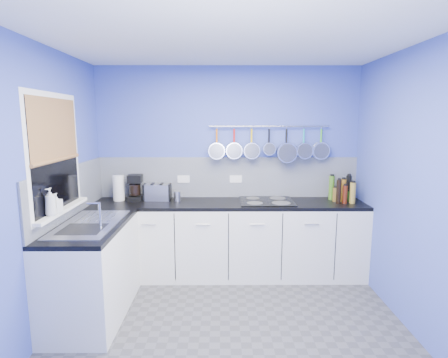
{
  "coord_description": "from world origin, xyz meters",
  "views": [
    {
      "loc": [
        -0.07,
        -2.93,
        1.86
      ],
      "look_at": [
        -0.05,
        0.75,
        1.25
      ],
      "focal_mm": 28.78,
      "sensor_mm": 36.0,
      "label": 1
    }
  ],
  "objects_px": {
    "paper_towel": "(119,188)",
    "toaster": "(157,192)",
    "canister": "(177,196)",
    "hob": "(267,201)",
    "soap_bottle_a": "(50,202)",
    "coffee_maker": "(135,188)",
    "soap_bottle_b": "(56,203)"
  },
  "relations": [
    {
      "from": "coffee_maker",
      "to": "hob",
      "type": "relative_size",
      "value": 0.49
    },
    {
      "from": "soap_bottle_b",
      "to": "paper_towel",
      "type": "xyz_separation_m",
      "value": [
        0.22,
        1.14,
        -0.09
      ]
    },
    {
      "from": "coffee_maker",
      "to": "canister",
      "type": "height_order",
      "value": "coffee_maker"
    },
    {
      "from": "hob",
      "to": "toaster",
      "type": "bearing_deg",
      "value": 176.23
    },
    {
      "from": "hob",
      "to": "soap_bottle_b",
      "type": "bearing_deg",
      "value": -151.64
    },
    {
      "from": "canister",
      "to": "soap_bottle_b",
      "type": "bearing_deg",
      "value": -129.83
    },
    {
      "from": "paper_towel",
      "to": "toaster",
      "type": "bearing_deg",
      "value": 2.39
    },
    {
      "from": "coffee_maker",
      "to": "hob",
      "type": "distance_m",
      "value": 1.58
    },
    {
      "from": "coffee_maker",
      "to": "soap_bottle_a",
      "type": "bearing_deg",
      "value": -110.82
    },
    {
      "from": "paper_towel",
      "to": "coffee_maker",
      "type": "relative_size",
      "value": 0.98
    },
    {
      "from": "soap_bottle_b",
      "to": "toaster",
      "type": "bearing_deg",
      "value": 59.66
    },
    {
      "from": "paper_towel",
      "to": "toaster",
      "type": "xyz_separation_m",
      "value": [
        0.46,
        0.02,
        -0.05
      ]
    },
    {
      "from": "coffee_maker",
      "to": "soap_bottle_b",
      "type": "bearing_deg",
      "value": -112.33
    },
    {
      "from": "paper_towel",
      "to": "hob",
      "type": "height_order",
      "value": "paper_towel"
    },
    {
      "from": "paper_towel",
      "to": "hob",
      "type": "xyz_separation_m",
      "value": [
        1.77,
        -0.07,
        -0.14
      ]
    },
    {
      "from": "coffee_maker",
      "to": "hob",
      "type": "xyz_separation_m",
      "value": [
        1.57,
        -0.08,
        -0.15
      ]
    },
    {
      "from": "paper_towel",
      "to": "canister",
      "type": "height_order",
      "value": "paper_towel"
    },
    {
      "from": "canister",
      "to": "hob",
      "type": "relative_size",
      "value": 0.18
    },
    {
      "from": "soap_bottle_b",
      "to": "coffee_maker",
      "type": "height_order",
      "value": "soap_bottle_b"
    },
    {
      "from": "coffee_maker",
      "to": "canister",
      "type": "xyz_separation_m",
      "value": [
        0.51,
        -0.04,
        -0.1
      ]
    },
    {
      "from": "soap_bottle_a",
      "to": "canister",
      "type": "bearing_deg",
      "value": 52.66
    },
    {
      "from": "soap_bottle_a",
      "to": "paper_towel",
      "type": "distance_m",
      "value": 1.27
    },
    {
      "from": "soap_bottle_a",
      "to": "soap_bottle_b",
      "type": "height_order",
      "value": "soap_bottle_a"
    },
    {
      "from": "paper_towel",
      "to": "canister",
      "type": "bearing_deg",
      "value": -2.64
    },
    {
      "from": "paper_towel",
      "to": "soap_bottle_a",
      "type": "bearing_deg",
      "value": -100.03
    },
    {
      "from": "soap_bottle_a",
      "to": "coffee_maker",
      "type": "distance_m",
      "value": 1.33
    },
    {
      "from": "toaster",
      "to": "canister",
      "type": "xyz_separation_m",
      "value": [
        0.25,
        -0.05,
        -0.04
      ]
    },
    {
      "from": "hob",
      "to": "paper_towel",
      "type": "bearing_deg",
      "value": 177.83
    },
    {
      "from": "soap_bottle_a",
      "to": "hob",
      "type": "xyz_separation_m",
      "value": [
        1.99,
        1.18,
        -0.26
      ]
    },
    {
      "from": "soap_bottle_a",
      "to": "paper_towel",
      "type": "height_order",
      "value": "soap_bottle_a"
    },
    {
      "from": "coffee_maker",
      "to": "canister",
      "type": "bearing_deg",
      "value": -7.51
    },
    {
      "from": "soap_bottle_a",
      "to": "coffee_maker",
      "type": "relative_size",
      "value": 0.77
    }
  ]
}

